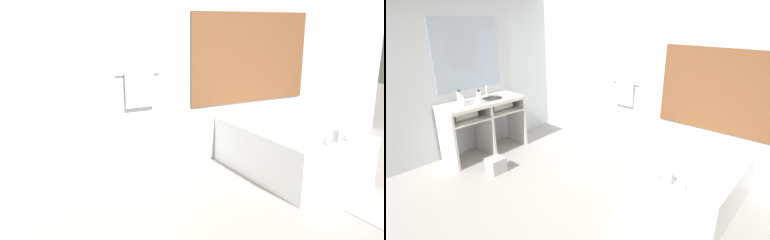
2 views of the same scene
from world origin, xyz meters
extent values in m
plane|color=#A8A39E|center=(0.00, 0.00, 0.00)|extent=(16.00, 16.00, 0.00)
cube|color=silver|center=(0.00, 2.23, 1.35)|extent=(7.40, 0.06, 2.70)
cube|color=brown|center=(1.19, 2.19, 1.24)|extent=(1.70, 0.02, 1.10)
cylinder|color=silver|center=(-0.30, 2.16, 1.15)|extent=(0.50, 0.02, 0.02)
cube|color=white|center=(-0.30, 2.15, 0.98)|extent=(0.32, 0.04, 0.40)
cube|color=silver|center=(-2.23, 0.00, 1.35)|extent=(0.06, 7.40, 2.70)
cube|color=#A3B2C1|center=(-2.19, 0.53, 1.60)|extent=(0.02, 1.10, 1.10)
cube|color=silver|center=(-1.90, 0.53, 0.87)|extent=(0.58, 1.30, 0.05)
cube|color=silver|center=(-1.90, 0.53, 0.66)|extent=(0.55, 1.23, 0.02)
cylinder|color=white|center=(-1.90, 0.73, 0.85)|extent=(0.31, 0.31, 0.10)
cube|color=silver|center=(-1.90, -0.10, 0.42)|extent=(0.53, 0.04, 0.85)
cube|color=silver|center=(-1.90, 0.53, 0.42)|extent=(0.53, 0.04, 0.85)
cube|color=silver|center=(-1.90, 1.16, 0.42)|extent=(0.53, 0.04, 0.85)
cylinder|color=white|center=(-1.86, 0.21, 0.74)|extent=(0.13, 0.36, 0.13)
cylinder|color=white|center=(-1.86, 0.86, 0.74)|extent=(0.13, 0.36, 0.13)
cylinder|color=silver|center=(-2.06, 0.73, 0.91)|extent=(0.04, 0.04, 0.02)
cylinder|color=silver|center=(-2.06, 0.73, 1.00)|extent=(0.02, 0.02, 0.16)
cube|color=silver|center=(-2.02, 0.73, 1.07)|extent=(0.07, 0.01, 0.01)
cube|color=white|center=(1.19, 1.43, 0.27)|extent=(1.02, 1.51, 0.54)
ellipsoid|color=white|center=(1.19, 1.43, 0.39)|extent=(0.74, 1.09, 0.30)
cube|color=silver|center=(1.19, 0.78, 0.60)|extent=(0.04, 0.07, 0.12)
sphere|color=silver|center=(1.05, 0.78, 0.57)|extent=(0.06, 0.06, 0.06)
sphere|color=silver|center=(1.33, 0.78, 0.57)|extent=(0.06, 0.06, 0.06)
cylinder|color=silver|center=(-1.78, 0.43, 0.99)|extent=(0.07, 0.07, 0.19)
cylinder|color=black|center=(-1.78, 0.43, 1.10)|extent=(0.04, 0.04, 0.02)
cylinder|color=silver|center=(-1.98, 0.22, 0.99)|extent=(0.07, 0.07, 0.19)
cylinder|color=black|center=(-1.98, 0.22, 1.10)|extent=(0.04, 0.04, 0.02)
cylinder|color=white|center=(-1.84, 0.19, 0.96)|extent=(0.05, 0.05, 0.14)
cylinder|color=silver|center=(-1.84, 0.19, 1.05)|extent=(0.02, 0.02, 0.03)
cube|color=#B2B2B2|center=(-1.22, 0.25, 0.11)|extent=(0.23, 0.23, 0.22)
camera|label=1|loc=(-1.67, -1.60, 1.66)|focal=35.00mm
camera|label=2|loc=(2.26, -1.85, 2.20)|focal=28.00mm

